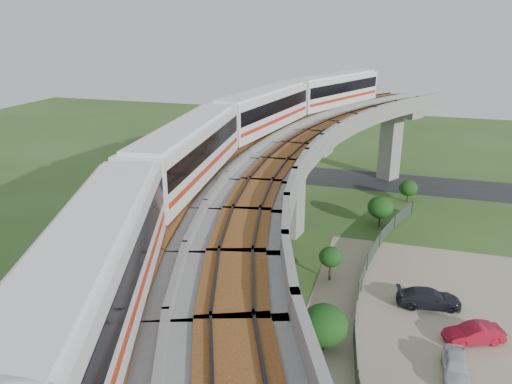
# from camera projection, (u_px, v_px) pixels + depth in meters

# --- Properties ---
(ground) EXTENTS (160.00, 160.00, 0.00)m
(ground) POSITION_uv_depth(u_px,v_px,m) (250.00, 284.00, 39.62)
(ground) COLOR #355020
(ground) RESTS_ON ground
(dirt_lot) EXTENTS (18.00, 26.00, 0.04)m
(dirt_lot) POSITION_uv_depth(u_px,v_px,m) (437.00, 327.00, 34.00)
(dirt_lot) COLOR gray
(dirt_lot) RESTS_ON ground
(asphalt_road) EXTENTS (60.00, 8.00, 0.03)m
(asphalt_road) POSITION_uv_depth(u_px,v_px,m) (317.00, 176.00, 66.75)
(asphalt_road) COLOR #232326
(asphalt_road) RESTS_ON ground
(viaduct) EXTENTS (19.58, 73.98, 11.40)m
(viaduct) POSITION_uv_depth(u_px,v_px,m) (300.00, 180.00, 35.60)
(viaduct) COLOR #99968E
(viaduct) RESTS_ON ground
(metro_train) EXTENTS (10.83, 61.34, 3.64)m
(metro_train) POSITION_uv_depth(u_px,v_px,m) (256.00, 130.00, 36.00)
(metro_train) COLOR white
(metro_train) RESTS_ON ground
(fence) EXTENTS (3.87, 38.73, 1.50)m
(fence) POSITION_uv_depth(u_px,v_px,m) (376.00, 294.00, 36.72)
(fence) COLOR #2D382D
(fence) RESTS_ON ground
(tree_0) EXTENTS (2.13, 2.13, 2.58)m
(tree_0) POSITION_uv_depth(u_px,v_px,m) (408.00, 188.00, 56.77)
(tree_0) COLOR #382314
(tree_0) RESTS_ON ground
(tree_1) EXTENTS (2.59, 2.59, 3.15)m
(tree_1) POSITION_uv_depth(u_px,v_px,m) (380.00, 207.00, 49.98)
(tree_1) COLOR #382314
(tree_1) RESTS_ON ground
(tree_2) EXTENTS (1.88, 1.88, 2.90)m
(tree_2) POSITION_uv_depth(u_px,v_px,m) (331.00, 257.00, 39.49)
(tree_2) COLOR #382314
(tree_2) RESTS_ON ground
(tree_3) EXTENTS (3.01, 3.01, 3.13)m
(tree_3) POSITION_uv_depth(u_px,v_px,m) (324.00, 325.00, 31.13)
(tree_3) COLOR #382314
(tree_3) RESTS_ON ground
(car_white) EXTENTS (1.55, 3.79, 1.29)m
(car_white) POSITION_uv_depth(u_px,v_px,m) (456.00, 367.00, 29.18)
(car_white) COLOR silver
(car_white) RESTS_ON dirt_lot
(car_red) EXTENTS (4.05, 2.73, 1.26)m
(car_red) POSITION_uv_depth(u_px,v_px,m) (474.00, 334.00, 32.26)
(car_red) COLOR maroon
(car_red) RESTS_ON dirt_lot
(car_dark) EXTENTS (4.84, 2.66, 1.33)m
(car_dark) POSITION_uv_depth(u_px,v_px,m) (429.00, 298.00, 36.30)
(car_dark) COLOR black
(car_dark) RESTS_ON dirt_lot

